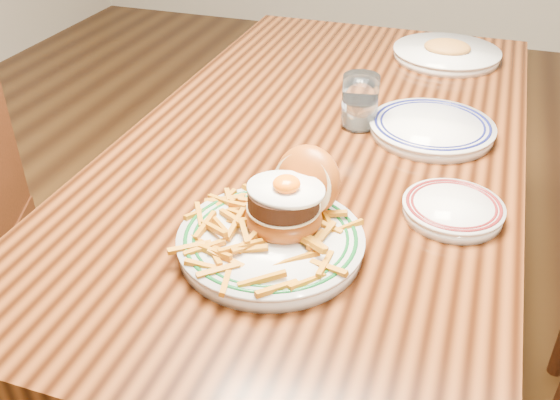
% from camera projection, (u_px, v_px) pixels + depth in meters
% --- Properties ---
extents(floor, '(6.00, 6.00, 0.00)m').
position_uv_depth(floor, '(314.00, 368.00, 1.79)').
color(floor, black).
rests_on(floor, ground).
extents(table, '(0.85, 1.60, 0.75)m').
position_uv_depth(table, '(323.00, 170.00, 1.43)').
color(table, black).
rests_on(table, floor).
extents(main_plate, '(0.31, 0.33, 0.15)m').
position_uv_depth(main_plate, '(277.00, 225.00, 1.03)').
color(main_plate, silver).
rests_on(main_plate, table).
extents(side_plate, '(0.18, 0.18, 0.03)m').
position_uv_depth(side_plate, '(453.00, 208.00, 1.11)').
color(side_plate, silver).
rests_on(side_plate, table).
extents(rear_plate, '(0.28, 0.28, 0.03)m').
position_uv_depth(rear_plate, '(432.00, 127.00, 1.38)').
color(rear_plate, silver).
rests_on(rear_plate, table).
extents(water_glass, '(0.08, 0.08, 0.12)m').
position_uv_depth(water_glass, '(360.00, 105.00, 1.39)').
color(water_glass, white).
rests_on(water_glass, table).
extents(far_plate, '(0.30, 0.30, 0.05)m').
position_uv_depth(far_plate, '(447.00, 53.00, 1.77)').
color(far_plate, silver).
rests_on(far_plate, table).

